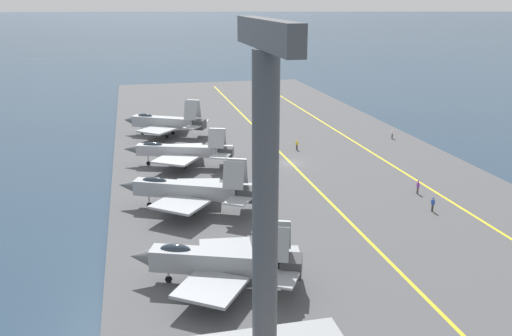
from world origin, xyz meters
TOP-DOWN VIEW (x-y plane):
  - ground_plane at (0.00, 0.00)m, footprint 2000.00×2000.00m
  - carrier_deck at (0.00, 0.00)m, footprint 170.28×52.80m
  - deck_stripe_foul_line at (0.00, -14.52)m, footprint 153.25×1.33m
  - deck_stripe_centerline at (0.00, 0.00)m, footprint 153.25×0.36m
  - parked_jet_nearest at (-33.82, 16.67)m, footprint 12.51×15.31m
  - parked_jet_second at (-15.65, 17.18)m, footprint 12.38×16.73m
  - parked_jet_third at (2.23, 16.42)m, footprint 12.01×16.62m
  - parked_jet_fourth at (21.49, 17.42)m, footprint 13.13×15.73m
  - crew_yellow_vest at (7.20, -3.13)m, footprint 0.43×0.46m
  - crew_white_vest at (10.46, -21.92)m, footprint 0.39×0.45m
  - crew_blue_vest at (-22.39, -10.71)m, footprint 0.43×0.34m
  - crew_purple_vest at (-16.51, -12.03)m, footprint 0.42×0.32m

SIDE VIEW (x-z plane):
  - ground_plane at x=0.00m, z-range 0.00..0.00m
  - carrier_deck at x=0.00m, z-range 0.00..0.40m
  - deck_stripe_foul_line at x=0.00m, z-range 0.40..0.41m
  - deck_stripe_centerline at x=0.00m, z-range 0.40..0.41m
  - crew_white_vest at x=10.46m, z-range 0.48..2.15m
  - crew_yellow_vest at x=7.20m, z-range 0.48..2.16m
  - crew_blue_vest at x=-22.39m, z-range 0.49..2.23m
  - crew_purple_vest at x=-16.51m, z-range 0.49..2.26m
  - parked_jet_nearest at x=-33.82m, z-range -0.36..5.84m
  - parked_jet_third at x=2.23m, z-range -0.13..5.73m
  - parked_jet_fourth at x=21.49m, z-range -0.46..6.36m
  - parked_jet_second at x=-15.65m, z-range -0.34..6.28m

